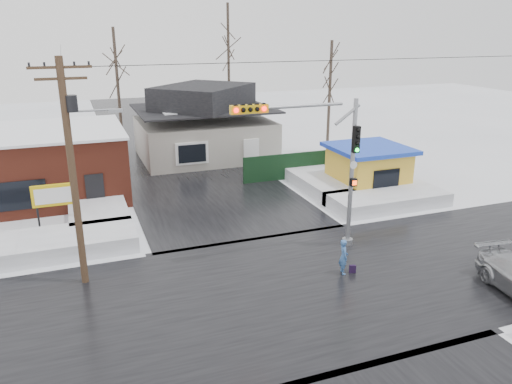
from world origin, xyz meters
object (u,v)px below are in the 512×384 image
object	(u,v)px
traffic_signal	(322,156)
pedestrian	(344,257)
marquee_sign	(55,196)
kiosk	(368,168)
utility_pole	(73,162)

from	to	relation	value
traffic_signal	pedestrian	world-z (taller)	traffic_signal
marquee_sign	kiosk	xyz separation A→B (m)	(18.50, 0.50, -0.46)
marquee_sign	kiosk	bearing A→B (deg)	1.55
traffic_signal	utility_pole	distance (m)	10.39
marquee_sign	pedestrian	distance (m)	14.50
traffic_signal	utility_pole	xyz separation A→B (m)	(-10.36, 0.53, 0.57)
traffic_signal	kiosk	size ratio (longest dim) A/B	1.52
utility_pole	pedestrian	distance (m)	11.51
utility_pole	marquee_sign	world-z (taller)	utility_pole
marquee_sign	pedestrian	bearing A→B (deg)	-38.63
traffic_signal	marquee_sign	size ratio (longest dim) A/B	2.75
traffic_signal	kiosk	distance (m)	10.43
pedestrian	kiosk	bearing A→B (deg)	-23.33
traffic_signal	kiosk	bearing A→B (deg)	44.84
marquee_sign	kiosk	size ratio (longest dim) A/B	0.55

